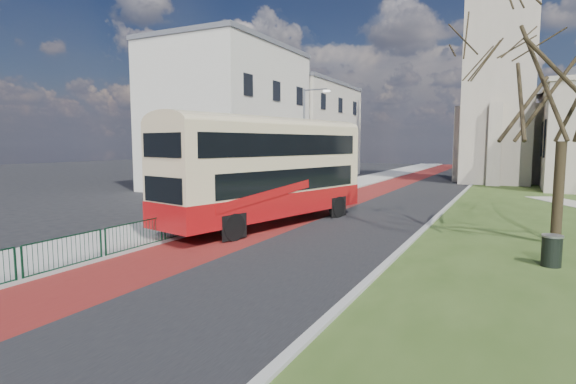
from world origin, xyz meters
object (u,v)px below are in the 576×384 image
Objects in this scene: winter_tree_near at (567,57)px; litter_bin at (552,251)px; streetlamp at (306,137)px; bus at (269,166)px.

winter_tree_near is 10.10× the size of litter_bin.
winter_tree_near is at bearing -33.15° from streetlamp.
litter_bin is (15.31, -14.17, -4.03)m from streetlamp.
streetlamp is at bearing 137.22° from litter_bin.
streetlamp is 0.76× the size of winter_tree_near.
litter_bin is at bearing 0.59° from bus.
streetlamp is 12.10m from bus.
streetlamp reaches higher than bus.
bus is (3.24, -11.54, -1.65)m from streetlamp.
streetlamp is at bearing 146.85° from winter_tree_near.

